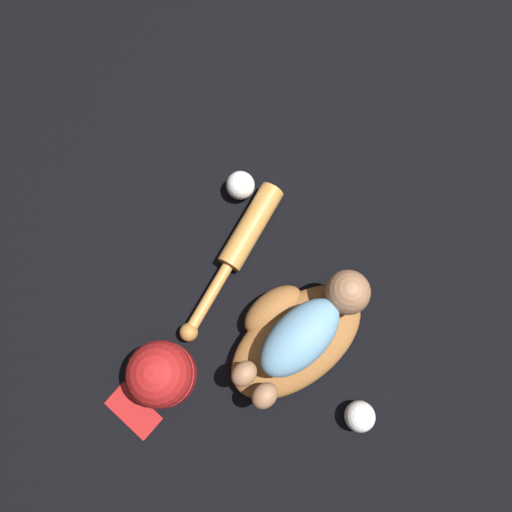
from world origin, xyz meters
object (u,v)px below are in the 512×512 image
Objects in this scene: baseball_bat at (241,244)px; baby_figure at (310,329)px; baseball_cap at (160,375)px; baseball_glove at (294,336)px; baseball at (240,185)px; baseball_spare at (360,416)px.

baby_figure is at bearing -103.88° from baseball_bat.
baby_figure is 1.71× the size of baseball_cap.
baby_figure reaches higher than baseball_glove.
baby_figure is 0.30m from baseball_bat.
baseball_cap is at bearing -168.40° from baseball_bat.
baseball_cap is at bearing 146.91° from baby_figure.
baseball_glove reaches higher than baseball.
baseball_spare is (-0.13, -0.48, 0.00)m from baseball_bat.
baseball_spare is 0.32× the size of baseball_cap.
baseball_bat is 0.37m from baseball_cap.
baseball_bat is at bearing 76.12° from baby_figure.
baseball is (0.18, 0.37, -0.10)m from baby_figure.
baseball_cap is (-0.23, 0.41, 0.03)m from baseball_spare.
baby_figure reaches higher than baseball.
baseball_glove is 0.41m from baseball.
baseball_glove is at bearing -110.14° from baseball_bat.
baseball_glove is at bearing -120.36° from baseball.
baseball_cap reaches higher than baseball.
baby_figure is (0.03, -0.02, 0.09)m from baseball_glove.
baseball_cap reaches higher than baseball_bat.
baseball_glove is 1.04× the size of baby_figure.
baseball_spare is at bearing -60.33° from baseball_cap.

